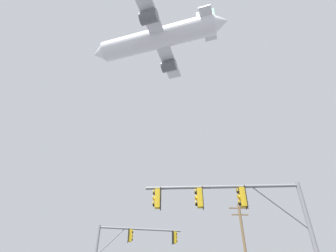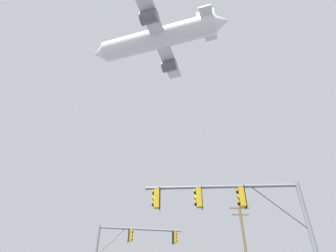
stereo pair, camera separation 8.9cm
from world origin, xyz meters
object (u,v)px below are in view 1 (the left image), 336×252
(signal_pole_near, at_px, (240,212))
(signal_pole_far, at_px, (128,247))
(utility_pole, at_px, (245,251))
(airplane, at_px, (157,39))

(signal_pole_near, height_order, signal_pole_far, signal_pole_far)
(utility_pole, xyz_separation_m, airplane, (-9.65, 8.45, 42.35))
(signal_pole_far, bearing_deg, airplane, 83.54)
(utility_pole, distance_m, airplane, 44.25)
(signal_pole_near, distance_m, utility_pole, 17.07)
(signal_pole_near, height_order, airplane, airplane)
(airplane, bearing_deg, signal_pole_near, -80.18)
(signal_pole_near, xyz_separation_m, utility_pole, (5.38, 16.19, 0.50))
(signal_pole_far, relative_size, airplane, 0.22)
(utility_pole, bearing_deg, airplane, 138.79)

